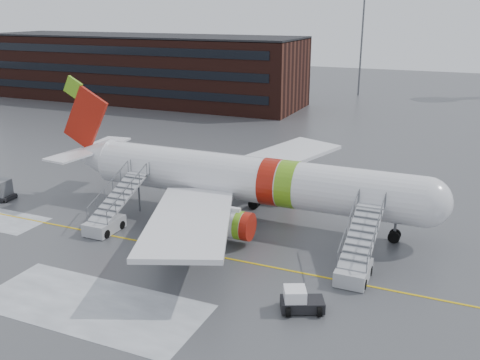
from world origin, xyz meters
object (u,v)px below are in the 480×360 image
at_px(airliner, 239,179).
at_px(pushback_tug, 300,301).
at_px(uld_container, 0,190).
at_px(airstair_fwd, 356,260).
at_px(airstair_aft, 110,216).

xyz_separation_m(airliner, pushback_tug, (9.25, -12.30, -2.78)).
relative_size(airliner, uld_container, 14.27).
distance_m(airliner, pushback_tug, 15.64).
xyz_separation_m(airstair_fwd, airstair_aft, (-19.90, 0.00, 0.00)).
distance_m(airliner, uld_container, 22.82).
xyz_separation_m(airliner, airstair_fwd, (11.36, -6.54, -2.35)).
bearing_deg(airliner, airstair_fwd, -29.91).
bearing_deg(uld_container, airstair_fwd, -2.80).
bearing_deg(airstair_fwd, uld_container, 177.20).
xyz_separation_m(pushback_tug, uld_container, (-31.38, 7.40, 0.24)).
distance_m(airstair_aft, uld_container, 13.70).
bearing_deg(pushback_tug, airstair_aft, 162.03).
xyz_separation_m(airstair_fwd, uld_container, (-33.50, 1.64, -0.19)).
bearing_deg(uld_container, airliner, 12.48).
height_order(airstair_fwd, uld_container, airstair_fwd).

